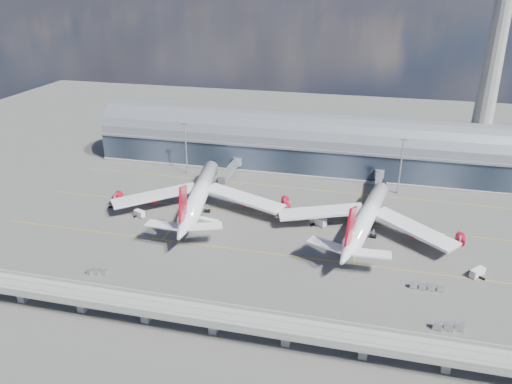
% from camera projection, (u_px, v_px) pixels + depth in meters
% --- Properties ---
extents(ground, '(500.00, 500.00, 0.00)m').
position_uv_depth(ground, '(260.00, 238.00, 185.21)').
color(ground, '#474744').
rests_on(ground, ground).
extents(taxi_lines, '(200.00, 80.12, 0.01)m').
position_uv_depth(taxi_lines, '(273.00, 213.00, 204.87)').
color(taxi_lines, gold).
rests_on(taxi_lines, ground).
extents(terminal, '(200.00, 30.00, 28.00)m').
position_uv_depth(terminal, '(296.00, 145.00, 250.06)').
color(terminal, '#1E2632').
rests_on(terminal, ground).
extents(control_tower, '(19.00, 19.00, 103.00)m').
position_uv_depth(control_tower, '(492.00, 69.00, 219.71)').
color(control_tower, gray).
rests_on(control_tower, ground).
extents(guideway, '(220.00, 8.50, 7.20)m').
position_uv_depth(guideway, '(213.00, 317.00, 134.15)').
color(guideway, gray).
rests_on(guideway, ground).
extents(floodlight_mast_left, '(3.00, 0.70, 25.70)m').
position_uv_depth(floodlight_mast_left, '(186.00, 147.00, 239.68)').
color(floodlight_mast_left, gray).
rests_on(floodlight_mast_left, ground).
extents(floodlight_mast_right, '(3.00, 0.70, 25.70)m').
position_uv_depth(floodlight_mast_right, '(401.00, 165.00, 217.70)').
color(floodlight_mast_right, gray).
rests_on(floodlight_mast_right, ground).
extents(airliner_left, '(74.08, 77.97, 23.82)m').
position_uv_depth(airliner_left, '(199.00, 195.00, 204.49)').
color(airliner_left, white).
rests_on(airliner_left, ground).
extents(airliner_right, '(69.97, 73.20, 23.29)m').
position_uv_depth(airliner_right, '(366.00, 219.00, 186.53)').
color(airliner_right, white).
rests_on(airliner_right, ground).
extents(jet_bridge_left, '(4.40, 28.00, 7.25)m').
position_uv_depth(jet_bridge_left, '(231.00, 169.00, 236.34)').
color(jet_bridge_left, gray).
rests_on(jet_bridge_left, ground).
extents(jet_bridge_right, '(4.40, 32.00, 7.25)m').
position_uv_depth(jet_bridge_right, '(379.00, 184.00, 219.57)').
color(jet_bridge_right, gray).
rests_on(jet_bridge_right, ground).
extents(service_truck_0, '(5.28, 7.20, 2.88)m').
position_uv_depth(service_truck_0, '(116.00, 203.00, 209.98)').
color(service_truck_0, silver).
rests_on(service_truck_0, ground).
extents(service_truck_1, '(5.04, 3.85, 2.66)m').
position_uv_depth(service_truck_1, '(140.00, 214.00, 201.03)').
color(service_truck_1, silver).
rests_on(service_truck_1, ground).
extents(service_truck_2, '(8.36, 3.78, 2.92)m').
position_uv_depth(service_truck_2, '(209.00, 222.00, 193.61)').
color(service_truck_2, silver).
rests_on(service_truck_2, ground).
extents(service_truck_3, '(5.33, 5.62, 2.71)m').
position_uv_depth(service_truck_3, '(477.00, 272.00, 161.22)').
color(service_truck_3, silver).
rests_on(service_truck_3, ground).
extents(service_truck_4, '(2.92, 5.05, 2.78)m').
position_uv_depth(service_truck_4, '(301.00, 213.00, 201.81)').
color(service_truck_4, silver).
rests_on(service_truck_4, ground).
extents(service_truck_5, '(7.06, 5.66, 3.24)m').
position_uv_depth(service_truck_5, '(318.00, 221.00, 194.36)').
color(service_truck_5, silver).
rests_on(service_truck_5, ground).
extents(cargo_train_0, '(7.21, 2.86, 1.58)m').
position_uv_depth(cargo_train_0, '(97.00, 272.00, 162.59)').
color(cargo_train_0, gray).
rests_on(cargo_train_0, ground).
extents(cargo_train_1, '(8.90, 3.36, 1.95)m').
position_uv_depth(cargo_train_1, '(449.00, 326.00, 137.07)').
color(cargo_train_1, gray).
rests_on(cargo_train_1, ground).
extents(cargo_train_2, '(10.42, 1.79, 1.73)m').
position_uv_depth(cargo_train_2, '(427.00, 287.00, 154.56)').
color(cargo_train_2, gray).
rests_on(cargo_train_2, ground).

